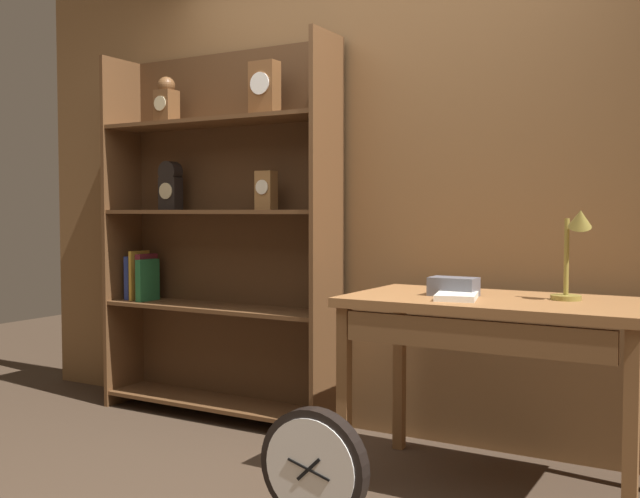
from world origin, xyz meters
The scene contains 7 objects.
back_wood_panel centered at (0.00, 1.37, 1.30)m, with size 4.80×0.05×2.60m, color brown.
bookshelf centered at (-0.93, 1.19, 1.04)m, with size 1.45×0.32×2.08m.
workbench centered at (0.78, 0.84, 0.71)m, with size 1.23×0.68×0.81m.
desk_lamp centered at (1.08, 0.92, 1.03)m, with size 0.18×0.18×0.38m.
toolbox_small centered at (0.60, 0.85, 0.85)m, with size 0.20×0.12×0.08m, color #595960.
open_repair_manual centered at (0.65, 0.74, 0.82)m, with size 0.16×0.22×0.03m, color silver.
round_clock_large centered at (0.35, 0.11, 0.24)m, with size 0.42×0.11×0.46m.
Camera 1 is at (1.66, -2.14, 1.17)m, focal length 41.32 mm.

